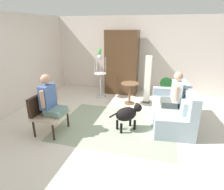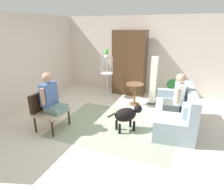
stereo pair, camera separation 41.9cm
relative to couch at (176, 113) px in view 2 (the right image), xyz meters
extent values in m
plane|color=beige|center=(-1.34, -0.53, -0.33)|extent=(6.67, 6.67, 0.00)
cube|color=silver|center=(-1.34, 2.31, 0.94)|extent=(6.13, 0.12, 2.54)
cube|color=silver|center=(-4.16, -0.23, 0.94)|extent=(0.12, 6.16, 2.54)
cube|color=gray|center=(-1.26, -0.51, -0.33)|extent=(2.66, 2.03, 0.01)
cube|color=#8EA0AD|center=(-0.06, -0.03, -0.10)|extent=(0.98, 1.71, 0.46)
cube|color=#8EA0AD|center=(0.26, 0.00, 0.36)|extent=(0.35, 1.64, 0.45)
cube|color=#8EA0AD|center=(-0.13, 0.69, 0.23)|extent=(0.83, 0.26, 0.20)
cube|color=#9EB2B7|center=(0.17, -0.42, 0.27)|extent=(0.13, 0.33, 0.28)
cube|color=#9EB2B7|center=(0.12, 0.04, 0.27)|extent=(0.13, 0.30, 0.28)
cube|color=#C6B284|center=(0.08, 0.47, 0.27)|extent=(0.13, 0.30, 0.28)
cylinder|color=black|center=(-2.33, -0.83, -0.14)|extent=(0.04, 0.04, 0.38)
cylinder|color=black|center=(-2.34, -1.42, -0.14)|extent=(0.04, 0.04, 0.38)
cylinder|color=black|center=(-2.79, -0.81, -0.14)|extent=(0.04, 0.04, 0.38)
cylinder|color=black|center=(-2.81, -1.40, -0.14)|extent=(0.04, 0.04, 0.38)
cube|color=tan|center=(-2.57, -1.12, 0.08)|extent=(0.58, 0.70, 0.06)
cube|color=black|center=(-2.81, -1.11, 0.31)|extent=(0.10, 0.69, 0.41)
cube|color=#444843|center=(-0.13, -0.04, 0.20)|extent=(0.39, 0.45, 0.14)
cube|color=white|center=(0.01, -0.03, 0.49)|extent=(0.22, 0.43, 0.44)
sphere|color=tan|center=(0.01, -0.03, 0.83)|extent=(0.20, 0.20, 0.20)
cylinder|color=tan|center=(0.00, -0.28, 0.51)|extent=(0.08, 0.08, 0.31)
cylinder|color=tan|center=(-0.05, 0.21, 0.51)|extent=(0.08, 0.08, 0.31)
cube|color=slate|center=(-2.43, -1.12, 0.18)|extent=(0.38, 0.39, 0.14)
cube|color=#3F598C|center=(-2.59, -1.11, 0.50)|extent=(0.19, 0.38, 0.49)
sphere|color=#A57A60|center=(-2.59, -1.11, 0.87)|extent=(0.20, 0.20, 0.20)
cylinder|color=#A57A60|center=(-2.54, -0.89, 0.52)|extent=(0.08, 0.08, 0.35)
cylinder|color=#A57A60|center=(-2.55, -1.34, 0.52)|extent=(0.08, 0.08, 0.35)
cylinder|color=brown|center=(-1.22, 0.93, 0.30)|extent=(0.51, 0.51, 0.02)
cylinder|color=brown|center=(-1.22, 0.93, -0.02)|extent=(0.06, 0.06, 0.62)
cylinder|color=brown|center=(-1.22, 0.93, -0.32)|extent=(0.30, 0.30, 0.03)
ellipsoid|color=black|center=(-1.02, -0.60, 0.05)|extent=(0.57, 0.56, 0.31)
sphere|color=black|center=(-0.79, -0.40, 0.14)|extent=(0.18, 0.18, 0.18)
cone|color=black|center=(-0.82, -0.36, 0.24)|extent=(0.06, 0.06, 0.06)
cone|color=black|center=(-0.76, -0.43, 0.24)|extent=(0.06, 0.06, 0.06)
cylinder|color=black|center=(-1.26, -0.82, 0.09)|extent=(0.16, 0.15, 0.10)
cylinder|color=black|center=(-0.95, -0.42, -0.22)|extent=(0.06, 0.06, 0.23)
cylinder|color=black|center=(-0.83, -0.55, -0.22)|extent=(0.06, 0.06, 0.23)
cylinder|color=black|center=(-1.21, -0.64, -0.22)|extent=(0.06, 0.06, 0.23)
cylinder|color=black|center=(-1.08, -0.78, -0.22)|extent=(0.06, 0.06, 0.23)
cylinder|color=silver|center=(-2.24, 1.27, -0.32)|extent=(0.36, 0.36, 0.03)
cylinder|color=silver|center=(-2.24, 1.27, 0.06)|extent=(0.04, 0.04, 0.78)
cylinder|color=silver|center=(-2.24, 1.27, 0.46)|extent=(0.39, 0.39, 0.02)
cylinder|color=silver|center=(-2.06, 1.27, 0.72)|extent=(0.01, 0.01, 0.50)
cylinder|color=silver|center=(-2.09, 1.38, 0.72)|extent=(0.01, 0.01, 0.50)
cylinder|color=silver|center=(-2.19, 1.45, 0.72)|extent=(0.01, 0.01, 0.50)
cylinder|color=silver|center=(-2.30, 1.45, 0.72)|extent=(0.01, 0.01, 0.50)
cylinder|color=silver|center=(-2.40, 1.38, 0.72)|extent=(0.01, 0.01, 0.50)
cylinder|color=silver|center=(-2.43, 1.27, 0.72)|extent=(0.01, 0.01, 0.50)
cylinder|color=silver|center=(-2.40, 1.16, 0.72)|extent=(0.01, 0.01, 0.50)
cylinder|color=silver|center=(-2.30, 1.10, 0.72)|extent=(0.01, 0.01, 0.50)
cylinder|color=silver|center=(-2.19, 1.10, 0.72)|extent=(0.01, 0.01, 0.50)
cylinder|color=silver|center=(-2.09, 1.16, 0.72)|extent=(0.01, 0.01, 0.50)
sphere|color=silver|center=(-2.24, 1.27, 0.97)|extent=(0.16, 0.16, 0.16)
ellipsoid|color=green|center=(-2.25, 1.27, 1.13)|extent=(0.09, 0.10, 0.16)
sphere|color=green|center=(-2.23, 1.27, 1.20)|extent=(0.07, 0.07, 0.07)
cone|color=#D8BF4C|center=(-2.19, 1.27, 1.20)|extent=(0.03, 0.02, 0.02)
ellipsoid|color=green|center=(-2.29, 1.27, 1.07)|extent=(0.12, 0.03, 0.04)
cylinder|color=#4C5156|center=(-0.20, 1.43, -0.21)|extent=(0.31, 0.31, 0.23)
cylinder|color=brown|center=(-0.20, 1.43, 0.00)|extent=(0.03, 0.03, 0.20)
ellipsoid|color=#2B8035|center=(-0.20, 1.43, 0.25)|extent=(0.38, 0.38, 0.34)
cube|color=#4C4742|center=(-0.74, 1.18, -0.30)|extent=(0.20, 0.20, 0.06)
cube|color=white|center=(-0.74, 1.18, 0.40)|extent=(0.18, 0.18, 1.35)
cube|color=#4C331E|center=(-1.68, 1.90, 0.72)|extent=(1.06, 0.56, 2.09)
camera|label=1|loc=(-0.32, -4.33, 1.87)|focal=30.51mm
camera|label=2|loc=(0.08, -4.20, 1.87)|focal=30.51mm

